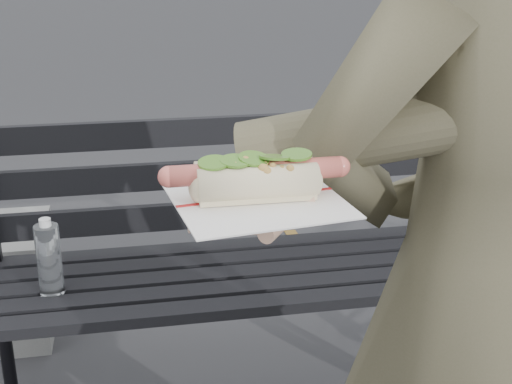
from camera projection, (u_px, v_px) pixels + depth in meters
park_bench at (226, 247)px, 2.04m from camera, size 1.50×0.44×0.88m
person at (481, 300)px, 1.09m from camera, size 0.67×0.49×1.70m
held_hotdog at (386, 139)px, 0.91m from camera, size 0.61×0.32×0.20m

